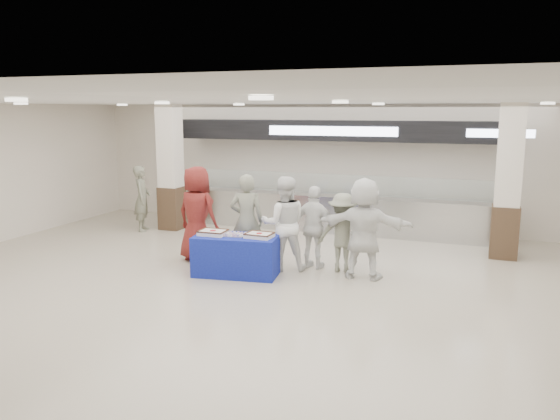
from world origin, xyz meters
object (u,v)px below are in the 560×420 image
at_px(display_table, 236,255).
at_px(sheet_cake_right, 259,235).
at_px(sheet_cake_left, 213,232).
at_px(soldier_a, 247,220).
at_px(soldier_b, 343,233).
at_px(civilian_white, 364,228).
at_px(chef_tall, 284,223).
at_px(cupcake_tray, 234,234).
at_px(civilian_maroon, 197,214).
at_px(soldier_bg, 142,198).
at_px(chef_short, 315,227).

height_order(display_table, sheet_cake_right, sheet_cake_right).
height_order(sheet_cake_left, soldier_a, soldier_a).
bearing_deg(soldier_b, civilian_white, 139.74).
xyz_separation_m(display_table, chef_tall, (0.71, 0.64, 0.54)).
relative_size(sheet_cake_right, cupcake_tray, 1.24).
xyz_separation_m(soldier_a, civilian_white, (2.33, 0.00, 0.02)).
distance_m(cupcake_tray, chef_tall, 1.00).
xyz_separation_m(sheet_cake_left, chef_tall, (1.15, 0.72, 0.11)).
relative_size(display_table, soldier_b, 1.02).
height_order(sheet_cake_right, cupcake_tray, sheet_cake_right).
bearing_deg(cupcake_tray, sheet_cake_left, -171.37).
relative_size(civilian_maroon, civilian_white, 1.04).
xyz_separation_m(soldier_b, soldier_bg, (-5.67, 1.71, 0.08)).
xyz_separation_m(sheet_cake_right, civilian_white, (1.81, 0.61, 0.14)).
bearing_deg(cupcake_tray, soldier_a, 93.56).
xyz_separation_m(civilian_maroon, chef_short, (2.40, 0.30, -0.16)).
xyz_separation_m(display_table, soldier_b, (1.80, 0.92, 0.38)).
distance_m(cupcake_tray, soldier_bg, 4.67).
relative_size(soldier_b, civilian_white, 0.81).
relative_size(display_table, chef_tall, 0.85).
bearing_deg(display_table, civilian_white, 7.14).
distance_m(cupcake_tray, chef_short, 1.58).
distance_m(sheet_cake_right, soldier_b, 1.61).
bearing_deg(chef_short, chef_tall, 36.99).
bearing_deg(soldier_a, sheet_cake_right, 114.86).
bearing_deg(soldier_bg, civilian_maroon, -150.62).
bearing_deg(civilian_maroon, soldier_b, -163.49).
xyz_separation_m(cupcake_tray, chef_short, (1.26, 0.95, 0.03)).
distance_m(cupcake_tray, civilian_white, 2.39).
relative_size(chef_tall, chef_short, 1.12).
relative_size(chef_tall, soldier_bg, 1.09).
bearing_deg(display_table, soldier_bg, 137.09).
bearing_deg(chef_tall, chef_short, -173.20).
xyz_separation_m(civilian_maroon, soldier_a, (1.10, 0.00, -0.06)).
relative_size(chef_tall, soldier_b, 1.20).
bearing_deg(soldier_a, sheet_cake_left, 46.95).
relative_size(display_table, sheet_cake_left, 3.04).
relative_size(sheet_cake_left, chef_tall, 0.28).
bearing_deg(cupcake_tray, display_table, 31.98).
distance_m(chef_short, soldier_b, 0.57).
bearing_deg(civilian_maroon, civilian_white, -168.93).
distance_m(display_table, soldier_a, 0.84).
bearing_deg(display_table, chef_short, 28.46).
relative_size(soldier_a, chef_tall, 1.01).
height_order(display_table, sheet_cake_left, sheet_cake_left).
xyz_separation_m(soldier_b, civilian_white, (0.47, -0.28, 0.18)).
distance_m(sheet_cake_left, civilian_white, 2.80).
xyz_separation_m(sheet_cake_right, soldier_b, (1.34, 0.90, -0.04)).
bearing_deg(sheet_cake_left, chef_tall, 31.92).
bearing_deg(chef_short, sheet_cake_left, 38.66).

